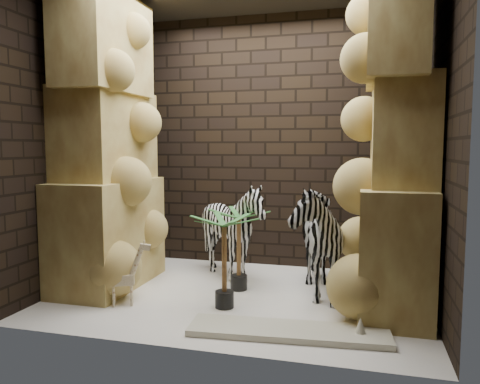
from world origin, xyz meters
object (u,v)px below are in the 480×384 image
(giraffe_toy, at_px, (122,273))
(palm_front, at_px, (239,249))
(surfboard, at_px, (288,331))
(zebra_left, at_px, (233,235))
(zebra_right, at_px, (311,229))
(palm_back, at_px, (224,261))

(giraffe_toy, relative_size, palm_front, 0.73)
(surfboard, bearing_deg, zebra_left, 116.73)
(zebra_right, distance_m, palm_back, 0.95)
(palm_back, bearing_deg, giraffe_toy, -168.25)
(giraffe_toy, bearing_deg, zebra_left, 31.61)
(zebra_right, height_order, surfboard, zebra_right)
(zebra_left, xyz_separation_m, giraffe_toy, (-0.73, -1.09, -0.18))
(palm_back, bearing_deg, palm_front, 91.15)
(giraffe_toy, distance_m, surfboard, 1.61)
(palm_back, bearing_deg, zebra_right, 40.48)
(zebra_left, relative_size, surfboard, 0.69)
(zebra_right, distance_m, giraffe_toy, 1.82)
(giraffe_toy, bearing_deg, palm_front, 14.51)
(giraffe_toy, height_order, palm_front, palm_front)
(zebra_right, xyz_separation_m, palm_back, (-0.70, -0.60, -0.23))
(surfboard, bearing_deg, palm_front, 118.93)
(giraffe_toy, height_order, surfboard, giraffe_toy)
(zebra_left, height_order, giraffe_toy, zebra_left)
(zebra_left, relative_size, palm_front, 1.27)
(palm_back, xyz_separation_m, surfboard, (0.65, -0.45, -0.40))
(zebra_right, xyz_separation_m, palm_front, (-0.71, -0.06, -0.23))
(zebra_left, bearing_deg, palm_back, -83.14)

